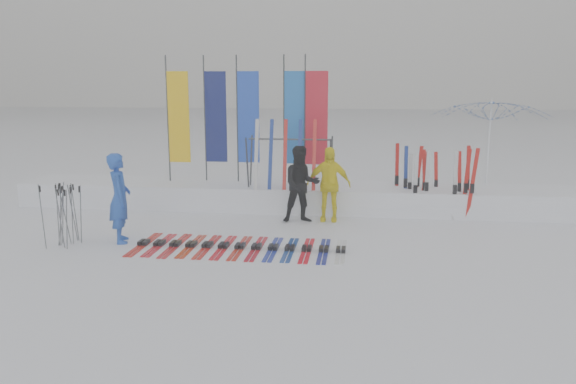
# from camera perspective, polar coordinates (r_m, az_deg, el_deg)

# --- Properties ---
(ground) EXTENTS (120.00, 120.00, 0.00)m
(ground) POSITION_cam_1_polar(r_m,az_deg,el_deg) (9.79, -2.38, -7.51)
(ground) COLOR white
(ground) RESTS_ON ground
(snow_bank) EXTENTS (14.00, 1.60, 0.60)m
(snow_bank) POSITION_cam_1_polar(r_m,az_deg,el_deg) (14.12, 0.75, -0.46)
(snow_bank) COLOR white
(snow_bank) RESTS_ON ground
(person_blue) EXTENTS (0.65, 0.76, 1.78)m
(person_blue) POSITION_cam_1_polar(r_m,az_deg,el_deg) (11.50, -16.74, -0.59)
(person_blue) COLOR blue
(person_blue) RESTS_ON ground
(person_black) EXTENTS (0.99, 0.86, 1.74)m
(person_black) POSITION_cam_1_polar(r_m,az_deg,el_deg) (12.62, 1.36, 0.78)
(person_black) COLOR black
(person_black) RESTS_ON ground
(person_yellow) EXTENTS (1.00, 0.43, 1.70)m
(person_yellow) POSITION_cam_1_polar(r_m,az_deg,el_deg) (12.78, 4.14, 0.81)
(person_yellow) COLOR #FFEE10
(person_yellow) RESTS_ON ground
(tent_canopy) EXTENTS (3.88, 3.91, 2.77)m
(tent_canopy) POSITION_cam_1_polar(r_m,az_deg,el_deg) (15.92, 19.67, 4.16)
(tent_canopy) COLOR white
(tent_canopy) RESTS_ON ground
(ski_row) EXTENTS (4.01, 1.66, 0.07)m
(ski_row) POSITION_cam_1_polar(r_m,az_deg,el_deg) (10.82, -4.93, -5.54)
(ski_row) COLOR red
(ski_row) RESTS_ON ground
(pole_cluster) EXTENTS (0.63, 0.72, 1.25)m
(pole_cluster) POSITION_cam_1_polar(r_m,az_deg,el_deg) (11.72, -21.75, -2.18)
(pole_cluster) COLOR #595B60
(pole_cluster) RESTS_ON ground
(feather_flags) EXTENTS (4.10, 0.23, 3.20)m
(feather_flags) POSITION_cam_1_polar(r_m,az_deg,el_deg) (14.31, -3.97, 7.53)
(feather_flags) COLOR #383A3F
(feather_flags) RESTS_ON ground
(ski_rack) EXTENTS (2.04, 0.80, 1.23)m
(ski_rack) POSITION_cam_1_polar(r_m,az_deg,el_deg) (13.57, 0.19, 3.71)
(ski_rack) COLOR #383A3F
(ski_rack) RESTS_ON ground
(upright_skis) EXTENTS (1.72, 1.05, 1.69)m
(upright_skis) POSITION_cam_1_polar(r_m,az_deg,el_deg) (13.78, 14.61, 0.96)
(upright_skis) COLOR navy
(upright_skis) RESTS_ON ground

